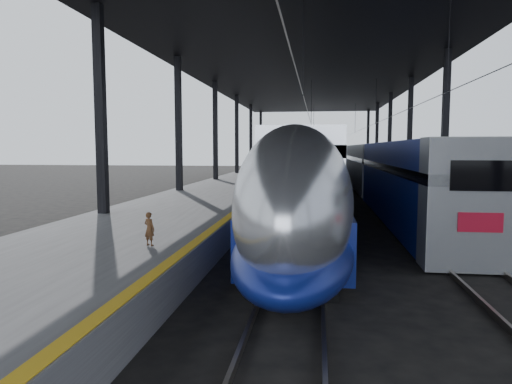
# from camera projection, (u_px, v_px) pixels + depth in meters

# --- Properties ---
(ground) EXTENTS (160.00, 160.00, 0.00)m
(ground) POSITION_uv_depth(u_px,v_px,m) (221.00, 279.00, 12.41)
(ground) COLOR black
(ground) RESTS_ON ground
(platform) EXTENTS (6.00, 80.00, 1.00)m
(platform) POSITION_uv_depth(u_px,v_px,m) (232.00, 191.00, 32.55)
(platform) COLOR #4C4C4F
(platform) RESTS_ON ground
(yellow_strip) EXTENTS (0.30, 80.00, 0.01)m
(yellow_strip) POSITION_uv_depth(u_px,v_px,m) (271.00, 185.00, 32.13)
(yellow_strip) COLOR gold
(yellow_strip) RESTS_ON platform
(rails) EXTENTS (6.52, 80.00, 0.16)m
(rails) POSITION_uv_depth(u_px,v_px,m) (345.00, 199.00, 31.52)
(rails) COLOR slate
(rails) RESTS_ON ground
(canopy) EXTENTS (18.00, 75.00, 9.47)m
(canopy) POSITION_uv_depth(u_px,v_px,m) (309.00, 66.00, 31.01)
(canopy) COLOR black
(canopy) RESTS_ON ground
(tgv_train) EXTENTS (3.00, 65.20, 4.29)m
(tgv_train) POSITION_uv_depth(u_px,v_px,m) (311.00, 167.00, 38.79)
(tgv_train) COLOR #B2B4B9
(tgv_train) RESTS_ON ground
(second_train) EXTENTS (2.81, 56.05, 3.87)m
(second_train) POSITION_uv_depth(u_px,v_px,m) (369.00, 167.00, 39.37)
(second_train) COLOR navy
(second_train) RESTS_ON ground
(child) EXTENTS (0.38, 0.32, 0.89)m
(child) POSITION_uv_depth(u_px,v_px,m) (149.00, 229.00, 11.95)
(child) COLOR #4D2F19
(child) RESTS_ON platform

